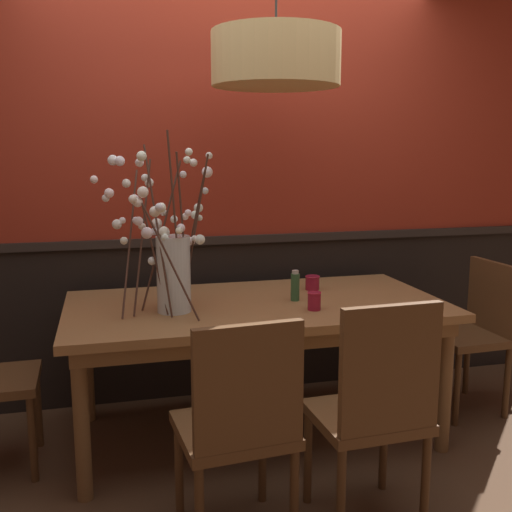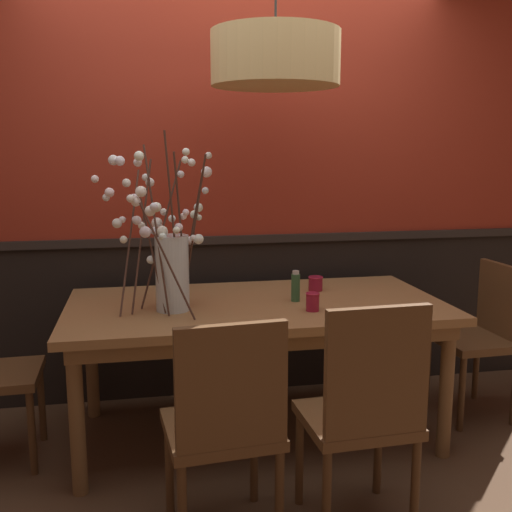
{
  "view_description": "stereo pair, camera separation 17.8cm",
  "coord_description": "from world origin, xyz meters",
  "views": [
    {
      "loc": [
        -0.75,
        -2.94,
        1.53
      ],
      "look_at": [
        0.0,
        0.0,
        0.99
      ],
      "focal_mm": 41.61,
      "sensor_mm": 36.0,
      "label": 1
    },
    {
      "loc": [
        -0.58,
        -2.98,
        1.53
      ],
      "look_at": [
        0.0,
        0.0,
        0.99
      ],
      "focal_mm": 41.61,
      "sensor_mm": 36.0,
      "label": 2
    }
  ],
  "objects": [
    {
      "name": "candle_holder_nearer_center",
      "position": [
        0.24,
        -0.22,
        0.79
      ],
      "size": [
        0.07,
        0.07,
        0.09
      ],
      "color": "maroon",
      "rests_on": "dining_table"
    },
    {
      "name": "pendant_lamp",
      "position": [
        0.08,
        -0.06,
        1.97
      ],
      "size": [
        0.63,
        0.63,
        0.88
      ],
      "color": "tan"
    },
    {
      "name": "chair_near_side_right",
      "position": [
        0.26,
        -0.91,
        0.54
      ],
      "size": [
        0.45,
        0.42,
        0.97
      ],
      "color": "brown",
      "rests_on": "ground"
    },
    {
      "name": "ground_plane",
      "position": [
        0.0,
        0.0,
        0.0
      ],
      "size": [
        24.0,
        24.0,
        0.0
      ],
      "primitive_type": "plane",
      "color": "#4C3321"
    },
    {
      "name": "chair_head_east_end",
      "position": [
        1.35,
        0.02,
        0.51
      ],
      "size": [
        0.41,
        0.45,
        0.89
      ],
      "color": "brown",
      "rests_on": "ground"
    },
    {
      "name": "candle_holder_nearer_edge",
      "position": [
        0.38,
        0.2,
        0.79
      ],
      "size": [
        0.08,
        0.08,
        0.08
      ],
      "color": "maroon",
      "rests_on": "dining_table"
    },
    {
      "name": "dining_table",
      "position": [
        0.0,
        0.0,
        0.67
      ],
      "size": [
        1.96,
        1.0,
        0.75
      ],
      "color": "olive",
      "rests_on": "ground"
    },
    {
      "name": "vase_with_blossoms",
      "position": [
        -0.46,
        -0.08,
        1.01
      ],
      "size": [
        0.59,
        0.55,
        0.88
      ],
      "color": "silver",
      "rests_on": "dining_table"
    },
    {
      "name": "chair_far_side_right",
      "position": [
        0.27,
        0.89,
        0.51
      ],
      "size": [
        0.42,
        0.42,
        0.89
      ],
      "color": "brown",
      "rests_on": "ground"
    },
    {
      "name": "chair_near_side_left",
      "position": [
        -0.29,
        -0.89,
        0.52
      ],
      "size": [
        0.47,
        0.46,
        0.93
      ],
      "color": "brown",
      "rests_on": "ground"
    },
    {
      "name": "back_wall",
      "position": [
        0.0,
        0.67,
        1.36
      ],
      "size": [
        4.48,
        0.14,
        2.73
      ],
      "color": "black",
      "rests_on": "ground"
    },
    {
      "name": "condiment_bottle",
      "position": [
        0.21,
        -0.02,
        0.82
      ],
      "size": [
        0.05,
        0.05,
        0.16
      ],
      "color": "#2D5633",
      "rests_on": "dining_table"
    }
  ]
}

